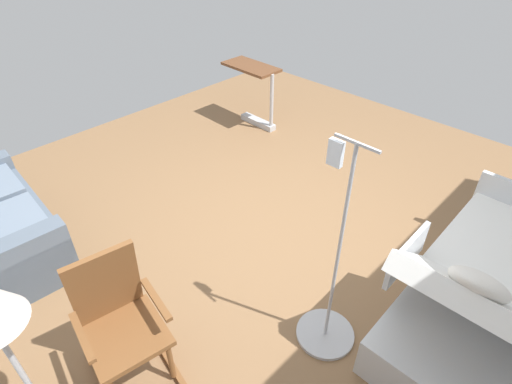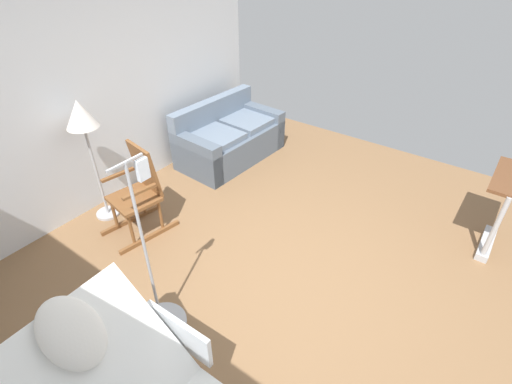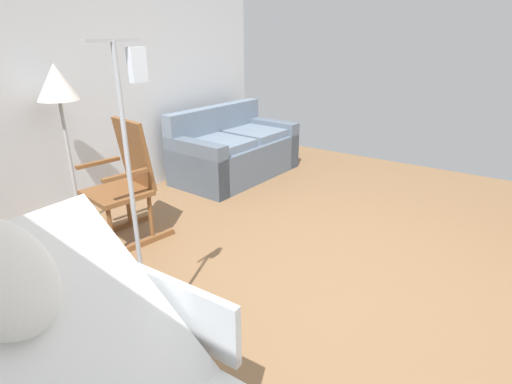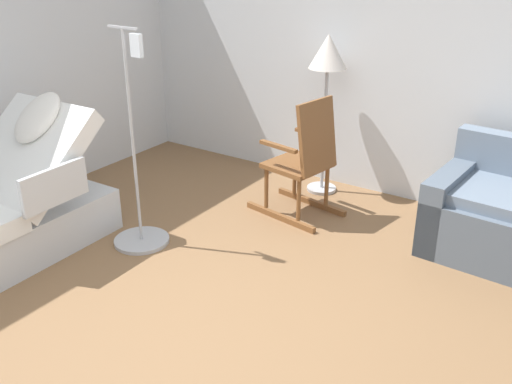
% 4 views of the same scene
% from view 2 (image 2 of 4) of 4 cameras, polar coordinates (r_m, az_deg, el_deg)
% --- Properties ---
extents(ground_plane, '(6.74, 6.74, 0.00)m').
position_cam_2_polar(ground_plane, '(3.89, 5.37, -13.66)').
color(ground_plane, olive).
extents(back_wall, '(5.35, 0.10, 2.70)m').
position_cam_2_polar(back_wall, '(4.82, -23.60, 13.29)').
color(back_wall, silver).
rests_on(back_wall, ground).
extents(couch, '(1.65, 0.94, 0.85)m').
position_cam_2_polar(couch, '(5.74, -4.08, 8.01)').
color(couch, slate).
rests_on(couch, ground).
extents(rocking_chair, '(0.83, 0.60, 1.05)m').
position_cam_2_polar(rocking_chair, '(4.39, -17.27, 0.01)').
color(rocking_chair, brown).
rests_on(rocking_chair, ground).
extents(floor_lamp, '(0.34, 0.34, 1.48)m').
position_cam_2_polar(floor_lamp, '(4.44, -24.76, 9.51)').
color(floor_lamp, '#B2B5BA').
rests_on(floor_lamp, ground).
extents(overbed_table, '(0.84, 0.41, 0.84)m').
position_cam_2_polar(overbed_table, '(4.72, 33.36, -1.69)').
color(overbed_table, '#B2B5BA').
rests_on(overbed_table, ground).
extents(iv_pole, '(0.44, 0.44, 1.69)m').
position_cam_2_polar(iv_pole, '(3.49, -14.46, -16.30)').
color(iv_pole, '#B2B5BA').
rests_on(iv_pole, ground).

